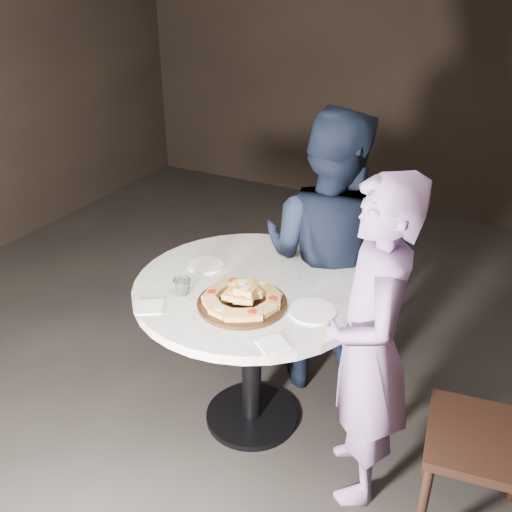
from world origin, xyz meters
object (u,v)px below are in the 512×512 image
at_px(diner_teal, 369,347).
at_px(serving_board, 242,303).
at_px(focaccia_pile, 243,296).
at_px(diner_navy, 328,255).
at_px(table, 251,312).
at_px(chair_far, 353,276).
at_px(water_glass, 182,287).

bearing_deg(diner_teal, serving_board, -108.75).
relative_size(focaccia_pile, diner_navy, 0.22).
xyz_separation_m(table, diner_navy, (0.19, 0.53, 0.12)).
height_order(serving_board, diner_navy, diner_navy).
height_order(chair_far, diner_navy, diner_navy).
distance_m(diner_navy, diner_teal, 0.79).
xyz_separation_m(table, water_glass, (-0.24, -0.23, 0.20)).
height_order(serving_board, water_glass, water_glass).
bearing_deg(focaccia_pile, water_glass, -170.55).
relative_size(table, water_glass, 15.71).
bearing_deg(water_glass, table, 44.04).
relative_size(water_glass, diner_navy, 0.05).
distance_m(table, water_glass, 0.39).
bearing_deg(serving_board, table, 105.92).
height_order(focaccia_pile, water_glass, focaccia_pile).
relative_size(water_glass, chair_far, 0.11).
xyz_separation_m(focaccia_pile, diner_navy, (0.14, 0.72, -0.09)).
distance_m(serving_board, water_glass, 0.30).
bearing_deg(diner_navy, diner_teal, 127.27).
xyz_separation_m(table, diner_teal, (0.64, -0.12, 0.09)).
bearing_deg(water_glass, focaccia_pile, 9.45).
xyz_separation_m(serving_board, water_glass, (-0.29, -0.05, 0.03)).
bearing_deg(serving_board, chair_far, 82.53).
bearing_deg(table, chair_far, 78.21).
height_order(water_glass, diner_navy, diner_navy).
relative_size(chair_far, diner_teal, 0.50).
height_order(serving_board, focaccia_pile, focaccia_pile).
distance_m(table, chair_far, 1.05).
relative_size(serving_board, chair_far, 0.52).
height_order(serving_board, diner_teal, diner_teal).
height_order(table, focaccia_pile, focaccia_pile).
xyz_separation_m(focaccia_pile, diner_teal, (0.58, 0.06, -0.12)).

